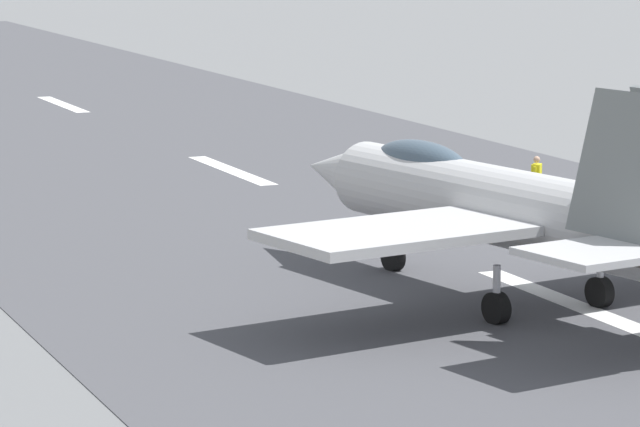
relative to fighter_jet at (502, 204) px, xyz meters
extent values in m
plane|color=slate|center=(-0.41, -1.47, -2.45)|extent=(400.00, 400.00, 0.00)
cube|color=#45454A|center=(-0.41, -1.47, -2.44)|extent=(240.00, 26.00, 0.02)
cube|color=white|center=(-0.68, -1.47, -2.42)|extent=(8.00, 0.70, 0.00)
cube|color=white|center=(23.71, -1.47, -2.42)|extent=(8.00, 0.70, 0.00)
cube|color=white|center=(48.70, -1.47, -2.42)|extent=(8.00, 0.70, 0.00)
cylinder|color=#B5B5B6|center=(-0.01, 0.00, -0.07)|extent=(12.03, 4.08, 1.94)
cone|color=#B5B5B6|center=(7.18, 1.34, -0.07)|extent=(3.00, 2.13, 1.65)
ellipsoid|color=#3F5160|center=(3.29, 0.61, 0.65)|extent=(3.74, 1.74, 1.10)
cube|color=#B5B5B6|center=(-1.70, 3.65, -0.17)|extent=(4.42, 6.39, 0.24)
cube|color=#B5B5B6|center=(-6.43, 1.24, 0.03)|extent=(2.87, 3.19, 0.16)
cube|color=slate|center=(-5.26, -0.06, 1.63)|extent=(2.73, 1.41, 3.14)
cylinder|color=silver|center=(4.48, 0.84, -1.75)|extent=(0.18, 0.18, 1.40)
cylinder|color=black|center=(4.48, 0.84, -2.07)|extent=(0.80, 0.43, 0.76)
cylinder|color=silver|center=(-2.07, 1.24, -1.75)|extent=(0.18, 0.18, 1.40)
cylinder|color=black|center=(-2.07, 1.24, -2.07)|extent=(0.80, 0.43, 0.76)
cylinder|color=silver|center=(-1.48, -1.90, -1.75)|extent=(0.18, 0.18, 1.40)
cylinder|color=black|center=(-1.48, -1.90, -2.07)|extent=(0.80, 0.43, 0.76)
cube|color=#1E2338|center=(12.77, -8.24, -2.03)|extent=(0.24, 0.36, 0.83)
cube|color=yellow|center=(12.77, -8.24, -1.41)|extent=(0.52, 0.50, 0.57)
sphere|color=tan|center=(12.77, -8.24, -0.98)|extent=(0.22, 0.22, 0.22)
cylinder|color=yellow|center=(12.55, -8.04, -1.45)|extent=(0.10, 0.10, 0.53)
cylinder|color=yellow|center=(13.00, -8.43, -1.45)|extent=(0.10, 0.10, 0.53)
camera|label=1|loc=(-37.22, 20.34, 6.95)|focal=98.49mm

